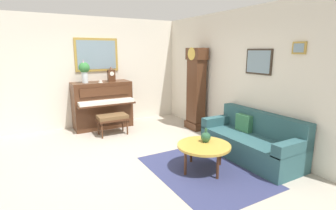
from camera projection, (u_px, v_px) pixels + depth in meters
The scene contains 13 objects.
ground_plane at pixel (132, 161), 4.74m from camera, with size 6.40×6.00×0.10m, color #B2A899.
wall_left at pixel (93, 72), 6.65m from camera, with size 0.13×4.90×2.80m.
wall_back at pixel (233, 76), 5.59m from camera, with size 5.30×0.13×2.80m.
area_rug at pixel (204, 171), 4.22m from camera, with size 2.10×1.50×0.01m, color navy.
piano at pixel (103, 105), 6.56m from camera, with size 0.87×1.44×1.18m.
piano_bench at pixel (112, 118), 6.00m from camera, with size 0.42×0.70×0.48m.
grandfather_clock at pixel (196, 91), 6.35m from camera, with size 0.52×0.34×2.03m.
couch at pixel (252, 141), 4.73m from camera, with size 1.90×0.80×0.84m.
coffee_table at pixel (204, 146), 4.20m from camera, with size 0.88×0.88×0.45m.
mantel_clock at pixel (111, 75), 6.53m from camera, with size 0.13×0.18×0.38m.
flower_vase at pixel (84, 70), 6.18m from camera, with size 0.26×0.26×0.58m.
teacup at pixel (101, 82), 6.27m from camera, with size 0.12×0.12×0.06m.
green_jug at pixel (206, 137), 4.30m from camera, with size 0.17×0.17×0.24m.
Camera 1 is at (4.18, -1.59, 1.96)m, focal length 27.33 mm.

